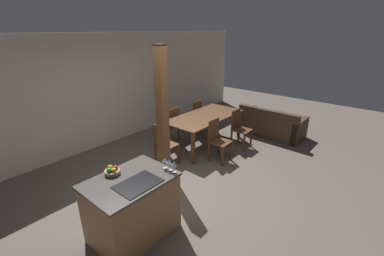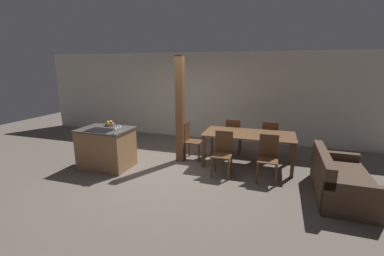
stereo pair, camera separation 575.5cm
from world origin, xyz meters
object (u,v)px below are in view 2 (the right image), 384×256
wine_glass_near (115,128)px  wine_glass_far (120,126)px  kitchen_island (107,148)px  fruit_bowl (110,123)px  wine_glass_middle (117,127)px  dining_table (249,137)px  dining_chair_near_left (223,153)px  timber_post (180,110)px  couch (340,182)px  dining_chair_far_left (233,135)px  dining_chair_far_right (270,138)px  dining_chair_head_end (191,140)px  dining_chair_near_right (268,157)px

wine_glass_near → wine_glass_far: same height
kitchen_island → wine_glass_far: bearing=-18.1°
fruit_bowl → wine_glass_middle: wine_glass_middle is taller
dining_table → dining_chair_near_left: size_ratio=2.19×
dining_chair_near_left → wine_glass_far: bearing=-165.4°
dining_table → timber_post: size_ratio=0.81×
dining_table → couch: size_ratio=1.23×
dining_chair_near_left → kitchen_island: bearing=-171.6°
fruit_bowl → wine_glass_far: (0.57, -0.44, 0.08)m
kitchen_island → timber_post: bearing=31.3°
wine_glass_near → wine_glass_middle: (0.00, 0.09, 0.00)m
dining_chair_far_left → dining_chair_far_right: same height
wine_glass_middle → dining_chair_near_left: wine_glass_middle is taller
wine_glass_near → dining_table: (2.59, 1.45, -0.37)m
kitchen_island → couch: bearing=1.1°
wine_glass_far → timber_post: bearing=47.3°
kitchen_island → wine_glass_middle: (0.50, -0.25, 0.59)m
dining_chair_far_left → dining_chair_far_right: (0.93, 0.00, 0.00)m
wine_glass_middle → dining_chair_far_right: wine_glass_middle is taller
kitchen_island → wine_glass_middle: bearing=-26.8°
dining_chair_near_left → dining_chair_head_end: (-0.94, 0.72, 0.00)m
dining_chair_near_right → dining_chair_head_end: 2.00m
timber_post → dining_chair_near_right: bearing=-13.8°
dining_chair_near_left → dining_chair_near_right: same height
dining_chair_far_right → wine_glass_near: bearing=35.5°
wine_glass_middle → dining_chair_far_right: size_ratio=0.18×
wine_glass_far → dining_chair_near_left: (2.13, 0.55, -0.56)m
fruit_bowl → timber_post: (1.55, 0.62, 0.29)m
kitchen_island → wine_glass_near: bearing=-34.4°
dining_chair_head_end → wine_glass_near: bearing=140.8°
dining_chair_near_left → couch: size_ratio=0.56×
dining_chair_far_left → dining_table: bearing=122.6°
dining_chair_far_left → dining_chair_head_end: bearing=37.6°
dining_chair_far_left → dining_chair_near_left: bearing=90.0°
fruit_bowl → couch: size_ratio=0.13×
kitchen_island → wine_glass_near: wine_glass_near is taller
wine_glass_near → dining_chair_near_left: (2.13, 0.73, -0.56)m
timber_post → dining_chair_head_end: bearing=46.1°
wine_glass_near → wine_glass_far: 0.18m
wine_glass_middle → dining_table: wine_glass_middle is taller
wine_glass_near → wine_glass_middle: 0.09m
couch → timber_post: (-3.34, 0.80, 0.99)m
dining_chair_far_left → wine_glass_middle: bearing=44.5°
fruit_bowl → couch: 4.94m
timber_post → dining_chair_far_left: bearing=39.3°
dining_chair_near_right → kitchen_island: bearing=-173.7°
fruit_bowl → dining_chair_near_left: (2.70, 0.11, -0.48)m
kitchen_island → wine_glass_middle: wine_glass_middle is taller
dining_chair_head_end → fruit_bowl: bearing=115.4°
dining_chair_far_left → kitchen_island: bearing=35.0°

